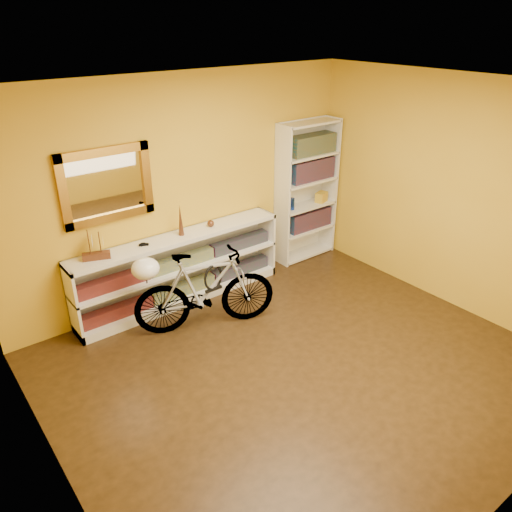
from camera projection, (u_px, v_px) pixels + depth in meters
floor at (300, 368)px, 4.89m from camera, size 4.50×4.00×0.01m
ceiling at (313, 91)px, 3.73m from camera, size 4.50×4.00×0.01m
back_wall at (187, 189)px, 5.73m from camera, size 4.50×0.01×2.60m
left_wall at (37, 343)px, 3.07m from camera, size 0.01×4.00×2.60m
right_wall at (454, 195)px, 5.55m from camera, size 0.01×4.00×2.60m
gilt_mirror at (107, 185)px, 5.07m from camera, size 0.98×0.06×0.78m
wall_socket at (250, 251)px, 6.68m from camera, size 0.09×0.02×0.09m
console_unit at (181, 269)px, 5.84m from camera, size 2.60×0.35×0.85m
cd_row_lower at (183, 288)px, 5.94m from camera, size 2.50×0.13×0.14m
cd_row_upper at (181, 261)px, 5.78m from camera, size 2.50×0.13×0.14m
model_ship at (95, 244)px, 5.05m from camera, size 0.30×0.20×0.33m
toy_car at (144, 245)px, 5.42m from camera, size 0.00×0.00×0.00m
bronze_ornament at (180, 220)px, 5.60m from camera, size 0.06×0.06×0.37m
decorative_orb at (211, 223)px, 5.88m from camera, size 0.08×0.08×0.08m
bookcase at (307, 192)px, 6.73m from camera, size 0.90×0.30×1.90m
book_row_a at (308, 219)px, 6.94m from camera, size 0.70×0.22×0.26m
book_row_b at (310, 169)px, 6.63m from camera, size 0.70×0.22×0.28m
book_row_c at (312, 144)px, 6.48m from camera, size 0.70×0.22×0.25m
travel_mug at (292, 204)px, 6.61m from camera, size 0.07×0.07×0.16m
red_tin at (296, 150)px, 6.38m from camera, size 0.13×0.13×0.16m
yellow_bag at (321, 197)px, 6.89m from camera, size 0.20×0.17×0.14m
bicycle at (205, 290)px, 5.33m from camera, size 0.94×1.61×0.92m
helmet at (145, 269)px, 5.02m from camera, size 0.29×0.28×0.22m
u_lock at (213, 278)px, 5.29m from camera, size 0.23×0.02×0.23m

